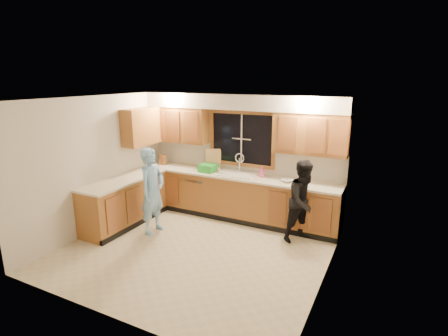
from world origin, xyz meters
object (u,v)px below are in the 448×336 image
Objects in this scene: man at (152,191)px; knife_block at (163,160)px; dishwasher at (199,193)px; bowl at (287,181)px; soap_bottle at (262,172)px; sink at (235,177)px; woman at (304,201)px; dish_crate at (208,168)px; stove at (103,212)px.

knife_block is at bearing 27.72° from man.
bowl is at bearing -0.85° from dishwasher.
sink is at bearing -171.22° from soap_bottle.
woman is 4.39× the size of dish_crate.
bowl is (2.89, 1.78, 0.50)m from stove.
dishwasher is 3.70× the size of knife_block.
woman reaches higher than dish_crate.
soap_bottle is at bearing 8.78° from sink.
woman is (2.58, 0.89, -0.07)m from man.
dish_crate is at bearing -174.48° from sink.
stove is at bearing -148.31° from bowl.
woman is 2.15m from dish_crate.
man is at bearing -110.78° from dish_crate.
man is at bearing -149.52° from bowl.
stove is at bearing 150.23° from woman.
knife_block is at bearing 179.34° from sink.
soap_bottle is (1.60, 1.39, 0.23)m from man.
man is 2.50m from bowl.
sink is 3.88× the size of knife_block.
soap_bottle reaches higher than dish_crate.
dish_crate is (1.21, 1.77, 0.55)m from stove.
soap_bottle is (2.33, 0.06, -0.01)m from knife_block.
dishwasher is at bearing -179.01° from sink.
dishwasher is 0.91× the size of stove.
man is 7.40× the size of bowl.
sink reaches higher than knife_block.
stove is 3.61m from woman.
bowl is at bearing 31.69° from stove.
woman reaches higher than sink.
sink reaches higher than dish_crate.
woman is at bearing 23.02° from stove.
knife_block reaches higher than dishwasher.
woman reaches higher than knife_block.
soap_bottle is (0.53, 0.08, 0.16)m from sink.
dishwasher is 2.04m from stove.
dish_crate is at bearing -172.93° from soap_bottle.
dishwasher is 2.01m from bowl.
man is 4.79× the size of dish_crate.
sink is 4.10× the size of soap_bottle.
man is at bearing -99.56° from dishwasher.
man is at bearing 35.08° from stove.
knife_block is at bearing 177.85° from dishwasher.
soap_bottle reaches higher than dishwasher.
sink is 2.60m from stove.
bowl is at bearing -12.89° from soap_bottle.
stove is (-1.80, -1.82, -0.41)m from sink.
dishwasher is 1.37m from man.
woman is at bearing -9.72° from dish_crate.
knife_block reaches higher than soap_bottle.
woman is 6.78× the size of bowl.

